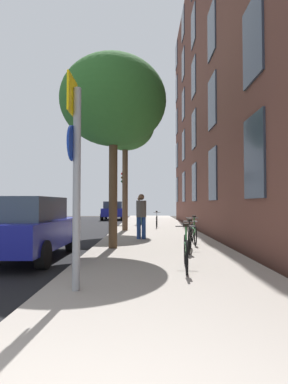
{
  "coord_description": "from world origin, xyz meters",
  "views": [
    {
      "loc": [
        0.65,
        -1.08,
        1.47
      ],
      "look_at": [
        0.58,
        12.05,
        1.94
      ],
      "focal_mm": 29.67,
      "sensor_mm": 36.0,
      "label": 1
    }
  ],
  "objects_px": {
    "tree_near": "(113,102)",
    "bicycle_3": "(157,221)",
    "traffic_light": "(125,187)",
    "tree_far": "(125,126)",
    "bicycle_0": "(186,251)",
    "bicycle_2": "(194,233)",
    "sign_post": "(75,166)",
    "bicycle_1": "(190,239)",
    "pedestrian_1": "(139,209)",
    "pedestrian_0": "(141,213)",
    "car_0": "(27,227)",
    "car_1": "(114,210)"
  },
  "relations": [
    {
      "from": "tree_near",
      "to": "bicycle_3",
      "type": "bearing_deg",
      "value": 78.89
    },
    {
      "from": "traffic_light",
      "to": "bicycle_3",
      "type": "xyz_separation_m",
      "value": [
        2.05,
        -3.76,
        -2.08
      ]
    },
    {
      "from": "tree_far",
      "to": "bicycle_0",
      "type": "relative_size",
      "value": 3.88
    },
    {
      "from": "bicycle_0",
      "to": "bicycle_2",
      "type": "xyz_separation_m",
      "value": [
        0.79,
        4.14,
        -0.0
      ]
    },
    {
      "from": "sign_post",
      "to": "traffic_light",
      "type": "height_order",
      "value": "traffic_light"
    },
    {
      "from": "sign_post",
      "to": "bicycle_1",
      "type": "bearing_deg",
      "value": 59.45
    },
    {
      "from": "bicycle_2",
      "to": "bicycle_3",
      "type": "relative_size",
      "value": 0.98
    },
    {
      "from": "bicycle_3",
      "to": "bicycle_2",
      "type": "bearing_deg",
      "value": -82.11
    },
    {
      "from": "traffic_light",
      "to": "bicycle_0",
      "type": "distance_m",
      "value": 15.36
    },
    {
      "from": "pedestrian_1",
      "to": "tree_far",
      "type": "bearing_deg",
      "value": -97.89
    },
    {
      "from": "tree_near",
      "to": "traffic_light",
      "type": "bearing_deg",
      "value": 92.1
    },
    {
      "from": "bicycle_2",
      "to": "pedestrian_0",
      "type": "relative_size",
      "value": 0.98
    },
    {
      "from": "tree_near",
      "to": "pedestrian_0",
      "type": "height_order",
      "value": "tree_near"
    },
    {
      "from": "bicycle_1",
      "to": "pedestrian_0",
      "type": "bearing_deg",
      "value": 114.3
    },
    {
      "from": "bicycle_2",
      "to": "bicycle_3",
      "type": "distance_m",
      "value": 7.22
    },
    {
      "from": "car_0",
      "to": "pedestrian_1",
      "type": "bearing_deg",
      "value": 77.5
    },
    {
      "from": "sign_post",
      "to": "pedestrian_1",
      "type": "relative_size",
      "value": 1.89
    },
    {
      "from": "traffic_light",
      "to": "car_1",
      "type": "bearing_deg",
      "value": 102.02
    },
    {
      "from": "car_1",
      "to": "tree_far",
      "type": "bearing_deg",
      "value": -81.6
    },
    {
      "from": "bicycle_0",
      "to": "bicycle_2",
      "type": "relative_size",
      "value": 1.01
    },
    {
      "from": "tree_far",
      "to": "pedestrian_0",
      "type": "height_order",
      "value": "tree_far"
    },
    {
      "from": "sign_post",
      "to": "traffic_light",
      "type": "bearing_deg",
      "value": 91.11
    },
    {
      "from": "car_0",
      "to": "tree_far",
      "type": "bearing_deg",
      "value": 74.84
    },
    {
      "from": "traffic_light",
      "to": "bicycle_2",
      "type": "relative_size",
      "value": 2.13
    },
    {
      "from": "bicycle_3",
      "to": "pedestrian_1",
      "type": "distance_m",
      "value": 2.88
    },
    {
      "from": "tree_far",
      "to": "pedestrian_0",
      "type": "xyz_separation_m",
      "value": [
        0.87,
        -3.88,
        -4.28
      ]
    },
    {
      "from": "bicycle_3",
      "to": "pedestrian_0",
      "type": "bearing_deg",
      "value": -97.73
    },
    {
      "from": "bicycle_2",
      "to": "car_0",
      "type": "height_order",
      "value": "car_0"
    },
    {
      "from": "pedestrian_1",
      "to": "car_1",
      "type": "relative_size",
      "value": 0.41
    },
    {
      "from": "bicycle_1",
      "to": "bicycle_3",
      "type": "relative_size",
      "value": 0.98
    },
    {
      "from": "tree_far",
      "to": "tree_near",
      "type": "bearing_deg",
      "value": -89.56
    },
    {
      "from": "bicycle_1",
      "to": "bicycle_2",
      "type": "relative_size",
      "value": 1.01
    },
    {
      "from": "bicycle_2",
      "to": "pedestrian_1",
      "type": "xyz_separation_m",
      "value": [
        -2.02,
        9.75,
        0.64
      ]
    },
    {
      "from": "car_1",
      "to": "pedestrian_0",
      "type": "bearing_deg",
      "value": -80.59
    },
    {
      "from": "bicycle_0",
      "to": "bicycle_3",
      "type": "bearing_deg",
      "value": 91.03
    },
    {
      "from": "bicycle_0",
      "to": "car_0",
      "type": "bearing_deg",
      "value": 155.61
    },
    {
      "from": "tree_far",
      "to": "pedestrian_0",
      "type": "bearing_deg",
      "value": -77.36
    },
    {
      "from": "bicycle_2",
      "to": "pedestrian_1",
      "type": "bearing_deg",
      "value": 101.72
    },
    {
      "from": "bicycle_0",
      "to": "sign_post",
      "type": "bearing_deg",
      "value": -140.87
    },
    {
      "from": "pedestrian_1",
      "to": "car_1",
      "type": "distance_m",
      "value": 8.4
    },
    {
      "from": "bicycle_1",
      "to": "car_0",
      "type": "relative_size",
      "value": 0.4
    },
    {
      "from": "bicycle_1",
      "to": "sign_post",
      "type": "bearing_deg",
      "value": -120.55
    },
    {
      "from": "sign_post",
      "to": "bicycle_2",
      "type": "bearing_deg",
      "value": 64.57
    },
    {
      "from": "sign_post",
      "to": "traffic_light",
      "type": "xyz_separation_m",
      "value": [
        -0.32,
        16.62,
        0.52
      ]
    },
    {
      "from": "bicycle_2",
      "to": "car_1",
      "type": "distance_m",
      "value": 18.34
    },
    {
      "from": "tree_far",
      "to": "pedestrian_1",
      "type": "xyz_separation_m",
      "value": [
        0.63,
        4.51,
        -4.24
      ]
    },
    {
      "from": "traffic_light",
      "to": "bicycle_1",
      "type": "distance_m",
      "value": 13.1
    },
    {
      "from": "tree_far",
      "to": "car_0",
      "type": "distance_m",
      "value": 9.09
    },
    {
      "from": "tree_far",
      "to": "bicycle_1",
      "type": "relative_size",
      "value": 3.91
    },
    {
      "from": "bicycle_0",
      "to": "car_0",
      "type": "relative_size",
      "value": 0.41
    }
  ]
}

